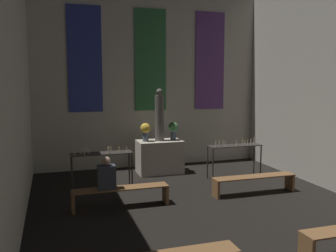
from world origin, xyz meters
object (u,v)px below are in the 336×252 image
at_px(flower_vase_left, 145,130).
at_px(flower_vase_right, 173,129).
at_px(person_seated, 107,175).
at_px(altar, 160,157).
at_px(candle_rack_left, 101,158).
at_px(statue, 159,116).
at_px(candle_rack_right, 235,150).
at_px(pew_back_left, 121,193).
at_px(pew_back_right, 254,181).

height_order(flower_vase_left, flower_vase_right, same).
distance_m(flower_vase_left, person_seated, 2.95).
height_order(altar, flower_vase_right, flower_vase_right).
bearing_deg(flower_vase_right, candle_rack_left, -152.83).
xyz_separation_m(statue, flower_vase_right, (0.41, 0.00, -0.37)).
bearing_deg(candle_rack_right, statue, 147.76).
xyz_separation_m(pew_back_left, person_seated, (-0.29, 0.00, 0.40)).
xyz_separation_m(altar, candle_rack_right, (1.77, -1.12, 0.31)).
height_order(altar, statue, statue).
relative_size(candle_rack_left, candle_rack_right, 1.00).
bearing_deg(pew_back_right, flower_vase_left, 128.07).
height_order(statue, pew_back_left, statue).
xyz_separation_m(pew_back_right, person_seated, (-3.42, 0.00, 0.40)).
bearing_deg(statue, pew_back_right, -58.12).
relative_size(flower_vase_left, pew_back_left, 0.26).
distance_m(candle_rack_right, pew_back_right, 1.49).
xyz_separation_m(statue, flower_vase_left, (-0.41, 0.00, -0.37)).
xyz_separation_m(flower_vase_left, candle_rack_right, (2.18, -1.12, -0.47)).
relative_size(flower_vase_right, pew_back_left, 0.26).
height_order(flower_vase_left, person_seated, flower_vase_left).
relative_size(flower_vase_right, candle_rack_left, 0.35).
distance_m(statue, candle_rack_left, 2.26).
bearing_deg(statue, flower_vase_right, 0.00).
xyz_separation_m(flower_vase_right, person_seated, (-2.26, -2.52, -0.54)).
xyz_separation_m(altar, person_seated, (-1.85, -2.52, 0.24)).
height_order(candle_rack_right, pew_back_left, candle_rack_right).
relative_size(pew_back_right, person_seated, 2.97).
relative_size(candle_rack_right, person_seated, 2.18).
relative_size(flower_vase_left, flower_vase_right, 1.00).
height_order(flower_vase_right, candle_rack_right, flower_vase_right).
bearing_deg(pew_back_left, flower_vase_right, 51.93).
relative_size(flower_vase_right, pew_back_right, 0.26).
bearing_deg(person_seated, candle_rack_left, 86.79).
xyz_separation_m(altar, candle_rack_left, (-1.77, -1.12, 0.31)).
height_order(flower_vase_left, candle_rack_left, flower_vase_left).
xyz_separation_m(flower_vase_right, candle_rack_right, (1.37, -1.12, -0.47)).
bearing_deg(flower_vase_right, person_seated, -131.92).
height_order(statue, flower_vase_left, statue).
bearing_deg(altar, candle_rack_left, -147.76).
relative_size(pew_back_left, pew_back_right, 1.00).
xyz_separation_m(flower_vase_left, pew_back_right, (1.97, -2.52, -0.94)).
xyz_separation_m(candle_rack_left, person_seated, (-0.08, -1.40, -0.07)).
distance_m(flower_vase_right, candle_rack_left, 2.50).
relative_size(pew_back_left, person_seated, 2.97).
distance_m(statue, candle_rack_right, 2.26).
bearing_deg(altar, candle_rack_right, -32.24).
distance_m(flower_vase_left, flower_vase_right, 0.81).
relative_size(statue, pew_back_left, 0.73).
height_order(pew_back_left, person_seated, person_seated).
relative_size(statue, pew_back_right, 0.73).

